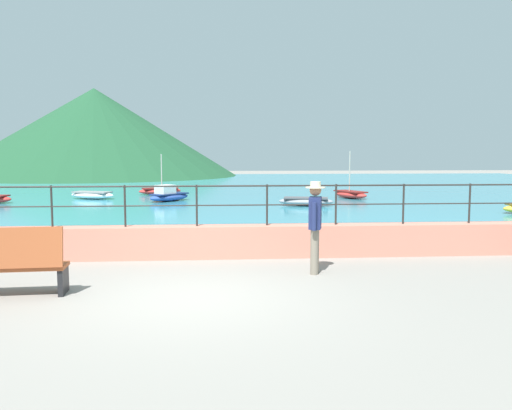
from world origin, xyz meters
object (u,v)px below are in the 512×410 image
person_walking (315,222)px  boat_4 (92,195)px  boat_0 (168,195)px  boat_2 (306,201)px  boat_1 (350,194)px  boat_5 (160,191)px  bench_main (9,262)px

person_walking → boat_4: 18.13m
boat_4 → boat_0: bearing=-20.8°
person_walking → boat_4: bearing=115.8°
boat_0 → boat_2: bearing=-24.0°
boat_1 → boat_5: bearing=162.0°
boat_1 → boat_4: size_ratio=1.00×
person_walking → boat_2: person_walking is taller
person_walking → boat_0: size_ratio=0.75×
person_walking → boat_2: size_ratio=0.72×
person_walking → boat_2: 12.36m
bench_main → boat_5: 20.20m
boat_4 → boat_5: boat_5 is taller
boat_1 → boat_2: size_ratio=1.01×
boat_2 → boat_1: bearing=51.6°
person_walking → boat_4: person_walking is taller
boat_0 → boat_1: bearing=6.0°
boat_5 → bench_main: bearing=-90.7°
boat_1 → boat_2: (-2.86, -3.61, -0.01)m
bench_main → boat_4: bearing=98.9°
boat_0 → boat_2: size_ratio=0.96×
bench_main → boat_5: size_ratio=0.70×
bench_main → boat_1: (9.92, 17.04, -0.29)m
boat_5 → boat_0: bearing=-78.7°
boat_1 → boat_0: bearing=-174.0°
boat_0 → boat_4: 4.08m
person_walking → boat_1: (4.79, 15.79, -0.71)m
boat_0 → boat_4: (-3.81, 1.45, -0.07)m
boat_0 → boat_1: 8.92m
boat_0 → boat_4: bearing=159.2°
bench_main → boat_0: 16.15m
bench_main → boat_2: 15.18m
bench_main → person_walking: bearing=13.7°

